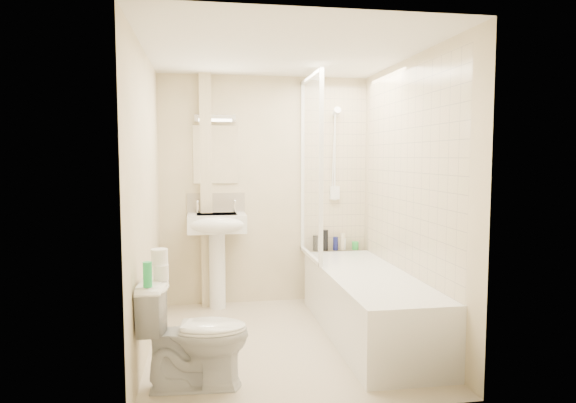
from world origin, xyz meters
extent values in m
plane|color=beige|center=(0.00, 0.00, 0.00)|extent=(2.50, 2.50, 0.00)
cube|color=beige|center=(0.00, 1.25, 1.20)|extent=(2.20, 0.02, 2.40)
cube|color=beige|center=(-1.10, 0.00, 1.20)|extent=(0.02, 2.50, 2.40)
cube|color=beige|center=(1.10, 0.00, 1.20)|extent=(0.02, 2.50, 2.40)
cube|color=white|center=(0.00, 0.00, 2.40)|extent=(2.20, 2.50, 0.02)
cube|color=beige|center=(0.75, 1.24, 1.42)|extent=(0.70, 0.01, 1.75)
cube|color=beige|center=(1.09, 0.04, 1.42)|extent=(0.01, 2.10, 1.75)
cube|color=beige|center=(-0.62, 1.19, 1.20)|extent=(0.12, 0.12, 2.40)
cube|color=beige|center=(-0.52, 1.24, 1.03)|extent=(0.60, 0.02, 0.30)
cube|color=white|center=(-0.52, 1.24, 1.58)|extent=(0.46, 0.01, 0.60)
cube|color=silver|center=(-0.52, 1.22, 1.95)|extent=(0.42, 0.07, 0.07)
cube|color=white|center=(0.75, 0.04, 0.28)|extent=(0.70, 2.10, 0.55)
cube|color=white|center=(0.75, 0.04, 0.49)|extent=(0.56, 1.96, 0.05)
cube|color=white|center=(0.40, 0.80, 1.45)|extent=(0.01, 0.90, 1.80)
cube|color=white|center=(0.40, 1.23, 1.45)|extent=(0.04, 0.04, 1.80)
cube|color=white|center=(0.40, 0.35, 1.45)|extent=(0.04, 0.04, 1.80)
cube|color=white|center=(0.40, 0.80, 2.33)|extent=(0.04, 0.90, 0.04)
cube|color=white|center=(0.40, 0.80, 0.57)|extent=(0.04, 0.90, 0.03)
cylinder|color=white|center=(0.75, 1.22, 1.55)|extent=(0.02, 0.02, 0.90)
cylinder|color=white|center=(0.75, 1.22, 1.10)|extent=(0.05, 0.05, 0.02)
cylinder|color=white|center=(0.75, 1.22, 2.00)|extent=(0.05, 0.05, 0.02)
cylinder|color=white|center=(0.75, 1.15, 2.03)|extent=(0.08, 0.11, 0.11)
cube|color=white|center=(0.75, 1.21, 1.17)|extent=(0.10, 0.05, 0.14)
cylinder|color=white|center=(0.73, 1.19, 1.60)|extent=(0.01, 0.13, 0.84)
cylinder|color=white|center=(-0.52, 1.08, 0.39)|extent=(0.17, 0.17, 0.78)
cube|color=white|center=(-0.52, 1.05, 0.89)|extent=(0.58, 0.45, 0.18)
ellipsoid|color=white|center=(-0.52, 0.88, 0.89)|extent=(0.58, 0.25, 0.18)
cube|color=silver|center=(-0.52, 1.05, 0.96)|extent=(0.40, 0.29, 0.04)
cylinder|color=white|center=(-0.71, 1.16, 1.04)|extent=(0.03, 0.03, 0.10)
cylinder|color=white|center=(-0.33, 1.16, 1.04)|extent=(0.03, 0.03, 0.10)
sphere|color=white|center=(-0.71, 1.16, 1.10)|extent=(0.04, 0.04, 0.04)
sphere|color=white|center=(-0.33, 1.16, 1.10)|extent=(0.04, 0.04, 0.04)
cylinder|color=black|center=(0.53, 1.16, 0.63)|extent=(0.06, 0.06, 0.17)
cylinder|color=white|center=(0.57, 1.16, 0.62)|extent=(0.06, 0.06, 0.14)
cylinder|color=black|center=(0.64, 1.16, 0.66)|extent=(0.06, 0.06, 0.22)
cylinder|color=navy|center=(0.75, 1.16, 0.62)|extent=(0.06, 0.06, 0.14)
cylinder|color=beige|center=(0.83, 1.16, 0.64)|extent=(0.05, 0.05, 0.18)
cylinder|color=white|center=(0.84, 1.16, 0.61)|extent=(0.05, 0.05, 0.13)
cylinder|color=green|center=(0.97, 1.16, 0.59)|extent=(0.07, 0.07, 0.09)
imported|color=white|center=(-0.72, -0.74, 0.37)|extent=(0.51, 0.77, 0.73)
cylinder|color=white|center=(-0.94, -0.68, 0.78)|extent=(0.10, 0.10, 0.10)
cylinder|color=white|center=(-0.95, -0.64, 0.89)|extent=(0.11, 0.11, 0.10)
cylinder|color=#27BE5D|center=(-1.01, -0.86, 0.81)|extent=(0.06, 0.06, 0.16)
camera|label=1|loc=(-0.65, -4.16, 1.56)|focal=32.00mm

